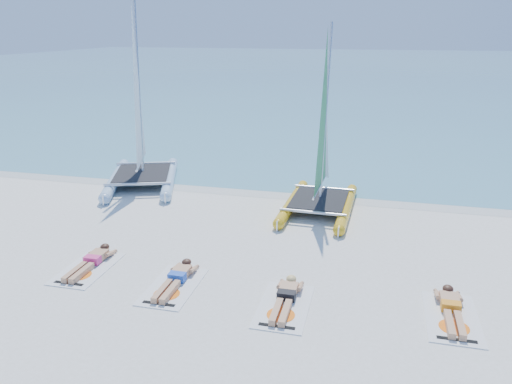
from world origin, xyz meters
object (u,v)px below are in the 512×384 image
Objects in this scene: towel_b at (173,286)px; towel_d at (452,318)px; catamaran_yellow at (323,150)px; sunbather_d at (451,308)px; catamaran_blue at (139,130)px; sunbather_b at (176,278)px; towel_a at (88,268)px; towel_c at (284,306)px; sunbather_c at (286,297)px; sunbather_a at (92,261)px.

towel_b and towel_d have the same top height.
sunbather_d is (3.22, -5.62, -1.68)m from catamaran_yellow.
sunbather_d is at bearing -58.24° from catamaran_yellow.
sunbather_b is at bearing -78.39° from catamaran_blue.
towel_a is 2.28m from sunbather_b.
sunbather_b is (4.02, -6.64, -1.83)m from catamaran_blue.
towel_d is at bearing 6.28° from towel_c.
catamaran_yellow is 3.30× the size of sunbather_d.
catamaran_yellow is at bearing 49.77° from towel_a.
sunbather_c reaches higher than towel_a.
catamaran_yellow is 3.08× the size of towel_c.
sunbather_a reaches higher than towel_d.
sunbather_d is (7.99, 0.02, 0.11)m from towel_a.
towel_d is 1.07× the size of sunbather_d.
sunbather_a is at bearing 177.36° from towel_d.
catamaran_yellow is at bearing 119.03° from towel_d.
sunbather_c is at bearing -66.08° from catamaran_blue.
sunbather_b is (2.27, -0.31, 0.00)m from sunbather_a.
catamaran_blue is 11.98m from towel_d.
towel_a is 0.22m from sunbather_a.
sunbather_c is at bearing -6.37° from sunbather_a.
towel_d is (3.22, -5.81, -1.79)m from catamaran_yellow.
catamaran_yellow is 6.69m from towel_b.
sunbather_a is at bearing 167.43° from towel_b.
catamaran_yellow is 7.59m from towel_a.
towel_a is at bearing 173.63° from towel_c.
catamaran_blue is at bearing 121.22° from sunbather_b.
sunbather_d reaches higher than towel_c.
catamaran_yellow is at bearing 48.79° from sunbather_a.
catamaran_yellow is 3.08× the size of towel_d.
sunbather_a is 0.93× the size of towel_d.
towel_c is at bearing -8.64° from sunbather_a.
towel_d is (5.72, -0.05, -0.11)m from sunbather_b.
catamaran_yellow reaches higher than sunbather_c.
sunbather_a is 1.00× the size of sunbather_d.
sunbather_c is at bearing -173.72° from sunbather_d.
sunbather_d is (5.72, 0.14, 0.00)m from sunbather_b.
towel_a is 4.79m from towel_c.
towel_b is 0.22m from sunbather_b.
towel_b is at bearing -176.69° from sunbather_d.
sunbather_a is 1.00× the size of sunbather_b.
sunbather_a is at bearing 178.74° from sunbather_d.
towel_b and towel_c have the same top height.
towel_a is 2.29m from towel_b.
catamaran_yellow is at bearing 89.94° from towel_c.
towel_c is at bearing -170.39° from sunbather_d.
catamaran_yellow reaches higher than sunbather_a.
towel_b is (2.27, -0.51, -0.11)m from sunbather_a.
towel_b is at bearing -79.11° from catamaran_blue.
catamaran_yellow reaches higher than towel_c.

